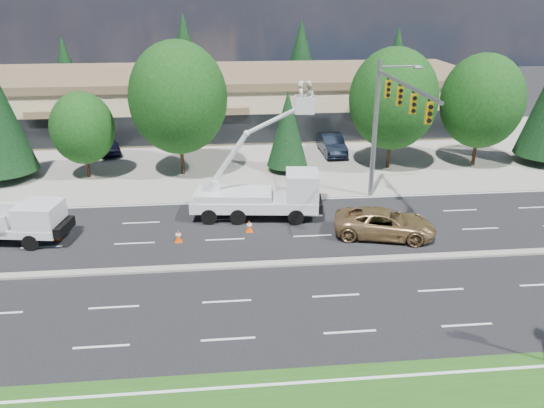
{
  "coord_description": "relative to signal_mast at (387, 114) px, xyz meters",
  "views": [
    {
      "loc": [
        0.05,
        -23.79,
        13.1
      ],
      "look_at": [
        2.59,
        2.37,
        2.4
      ],
      "focal_mm": 35.0,
      "sensor_mm": 36.0,
      "label": 1
    }
  ],
  "objects": [
    {
      "name": "tree_front_e",
      "position": [
        -5.03,
        7.96,
        -2.74
      ],
      "size": [
        3.14,
        3.14,
        6.18
      ],
      "color": "#332114",
      "rests_on": "ground"
    },
    {
      "name": "bucket_truck",
      "position": [
        -7.3,
        -0.94,
        -4.23
      ],
      "size": [
        8.38,
        3.17,
        8.32
      ],
      "rotation": [
        0.0,
        0.0,
        -0.11
      ],
      "color": "silver",
      "rests_on": "ground"
    },
    {
      "name": "parked_car_west",
      "position": [
        -19.64,
        13.96,
        -5.34
      ],
      "size": [
        2.82,
        4.5,
        1.43
      ],
      "primitive_type": "imported",
      "rotation": [
        0.0,
        0.0,
        0.29
      ],
      "color": "black",
      "rests_on": "ground"
    },
    {
      "name": "utility_pickup",
      "position": [
        -21.5,
        -2.92,
        -5.11
      ],
      "size": [
        6.26,
        3.14,
        2.29
      ],
      "rotation": [
        0.0,
        0.0,
        -0.16
      ],
      "color": "silver",
      "rests_on": "ground"
    },
    {
      "name": "traffic_cone_c",
      "position": [
        -8.59,
        -2.9,
        -5.72
      ],
      "size": [
        0.4,
        0.4,
        0.7
      ],
      "color": "#F44807",
      "rests_on": "ground"
    },
    {
      "name": "tree_front_f",
      "position": [
        2.97,
        7.96,
        -0.64
      ],
      "size": [
        6.66,
        6.66,
        9.25
      ],
      "color": "#332114",
      "rests_on": "ground"
    },
    {
      "name": "traffic_cone_a",
      "position": [
        -19.38,
        -2.91,
        -5.72
      ],
      "size": [
        0.4,
        0.4,
        0.7
      ],
      "color": "#F44807",
      "rests_on": "ground"
    },
    {
      "name": "tree_back_d",
      "position": [
        11.97,
        34.96,
        -1.3
      ],
      "size": [
        4.5,
        4.5,
        8.86
      ],
      "color": "#332114",
      "rests_on": "ground"
    },
    {
      "name": "tree_front_d",
      "position": [
        -13.03,
        7.96,
        -0.27
      ],
      "size": [
        7.12,
        7.12,
        9.88
      ],
      "color": "#332114",
      "rests_on": "ground"
    },
    {
      "name": "tree_back_c",
      "position": [
        -0.03,
        34.96,
        -0.77
      ],
      "size": [
        5.0,
        5.0,
        9.86
      ],
      "color": "#332114",
      "rests_on": "ground"
    },
    {
      "name": "tree_front_g",
      "position": [
        9.97,
        7.96,
        -0.95
      ],
      "size": [
        6.29,
        6.29,
        8.73
      ],
      "color": "#332114",
      "rests_on": "ground"
    },
    {
      "name": "traffic_cone_b",
      "position": [
        -12.6,
        -3.85,
        -5.72
      ],
      "size": [
        0.4,
        0.4,
        0.7
      ],
      "color": "#F44807",
      "rests_on": "ground"
    },
    {
      "name": "traffic_cone_d",
      "position": [
        -2.18,
        -3.62,
        -5.72
      ],
      "size": [
        0.4,
        0.4,
        0.7
      ],
      "color": "#F44807",
      "rests_on": "ground"
    },
    {
      "name": "signal_mast",
      "position": [
        0.0,
        0.0,
        0.0
      ],
      "size": [
        2.76,
        10.16,
        9.0
      ],
      "color": "gray",
      "rests_on": "ground"
    },
    {
      "name": "parked_car_east",
      "position": [
        -0.7,
        12.17,
        -5.22
      ],
      "size": [
        1.89,
        5.12,
        1.67
      ],
      "primitive_type": "imported",
      "rotation": [
        0.0,
        0.0,
        0.02
      ],
      "color": "black",
      "rests_on": "ground"
    },
    {
      "name": "tree_back_b",
      "position": [
        -14.03,
        34.96,
        -0.35
      ],
      "size": [
        5.4,
        5.4,
        10.64
      ],
      "color": "#332114",
      "rests_on": "ground"
    },
    {
      "name": "ground",
      "position": [
        -10.03,
        -7.04,
        -6.06
      ],
      "size": [
        140.0,
        140.0,
        0.0
      ],
      "primitive_type": "plane",
      "color": "black",
      "rests_on": "ground"
    },
    {
      "name": "road_median",
      "position": [
        -10.03,
        -7.04,
        -6.0
      ],
      "size": [
        120.0,
        0.55,
        0.12
      ],
      "primitive_type": "cube",
      "color": "gray",
      "rests_on": "ground"
    },
    {
      "name": "tree_back_a",
      "position": [
        -28.03,
        34.96,
        -1.73
      ],
      "size": [
        4.09,
        4.09,
        8.07
      ],
      "color": "#332114",
      "rests_on": "ground"
    },
    {
      "name": "minivan",
      "position": [
        -0.98,
        -4.24,
        -5.27
      ],
      "size": [
        6.13,
        3.96,
        1.57
      ],
      "primitive_type": "imported",
      "rotation": [
        0.0,
        0.0,
        1.31
      ],
      "color": "#9F7B4C",
      "rests_on": "ground"
    },
    {
      "name": "tree_front_c",
      "position": [
        -20.03,
        7.96,
        -2.33
      ],
      "size": [
        4.59,
        4.59,
        6.36
      ],
      "color": "#332114",
      "rests_on": "ground"
    },
    {
      "name": "strip_mall",
      "position": [
        -10.03,
        22.93,
        -3.23
      ],
      "size": [
        50.4,
        15.4,
        5.5
      ],
      "color": "tan",
      "rests_on": "ground"
    },
    {
      "name": "concrete_apron",
      "position": [
        -10.03,
        12.96,
        -6.05
      ],
      "size": [
        140.0,
        22.0,
        0.01
      ],
      "primitive_type": "cube",
      "color": "gray",
      "rests_on": "ground"
    }
  ]
}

